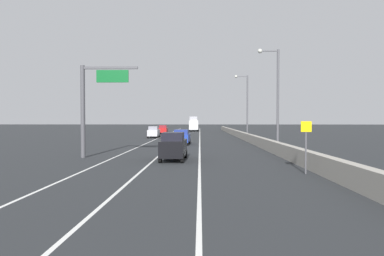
# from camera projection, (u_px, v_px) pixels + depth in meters

# --- Properties ---
(ground_plane) EXTENTS (320.00, 320.00, 0.00)m
(ground_plane) POSITION_uv_depth(u_px,v_px,m) (192.00, 135.00, 66.89)
(ground_plane) COLOR #26282B
(lane_stripe_left) EXTENTS (0.16, 130.00, 0.00)m
(lane_stripe_left) POSITION_uv_depth(u_px,v_px,m) (160.00, 138.00, 58.02)
(lane_stripe_left) COLOR silver
(lane_stripe_left) RESTS_ON ground_plane
(lane_stripe_center) EXTENTS (0.16, 130.00, 0.00)m
(lane_stripe_center) POSITION_uv_depth(u_px,v_px,m) (180.00, 138.00, 57.94)
(lane_stripe_center) COLOR silver
(lane_stripe_center) RESTS_ON ground_plane
(lane_stripe_right) EXTENTS (0.16, 130.00, 0.00)m
(lane_stripe_right) POSITION_uv_depth(u_px,v_px,m) (200.00, 138.00, 57.86)
(lane_stripe_right) COLOR silver
(lane_stripe_right) RESTS_ON ground_plane
(jersey_barrier_right) EXTENTS (0.60, 120.00, 1.10)m
(jersey_barrier_right) POSITION_uv_depth(u_px,v_px,m) (254.00, 140.00, 42.69)
(jersey_barrier_right) COLOR #9E998E
(jersey_barrier_right) RESTS_ON ground_plane
(overhead_sign_gantry) EXTENTS (4.68, 0.36, 7.50)m
(overhead_sign_gantry) POSITION_uv_depth(u_px,v_px,m) (92.00, 100.00, 27.01)
(overhead_sign_gantry) COLOR #47474C
(overhead_sign_gantry) RESTS_ON ground_plane
(speed_advisory_sign) EXTENTS (0.60, 0.11, 3.00)m
(speed_advisory_sign) POSITION_uv_depth(u_px,v_px,m) (306.00, 143.00, 18.92)
(speed_advisory_sign) COLOR #4C4C51
(speed_advisory_sign) RESTS_ON ground_plane
(lamp_post_right_second) EXTENTS (2.14, 0.44, 10.16)m
(lamp_post_right_second) POSITION_uv_depth(u_px,v_px,m) (275.00, 92.00, 33.17)
(lamp_post_right_second) COLOR #4C4C51
(lamp_post_right_second) RESTS_ON ground_plane
(lamp_post_right_third) EXTENTS (2.14, 0.44, 10.16)m
(lamp_post_right_third) POSITION_uv_depth(u_px,v_px,m) (246.00, 103.00, 52.62)
(lamp_post_right_third) COLOR #4C4C51
(lamp_post_right_third) RESTS_ON ground_plane
(car_silver_0) EXTENTS (1.86, 4.66, 1.99)m
(car_silver_0) POSITION_uv_depth(u_px,v_px,m) (154.00, 132.00, 57.46)
(car_silver_0) COLOR #B7B7BC
(car_silver_0) RESTS_ON ground_plane
(car_black_1) EXTENTS (1.93, 4.27, 2.14)m
(car_black_1) POSITION_uv_depth(u_px,v_px,m) (174.00, 146.00, 25.35)
(car_black_1) COLOR black
(car_black_1) RESTS_ON ground_plane
(car_red_2) EXTENTS (1.91, 4.48, 1.91)m
(car_red_2) POSITION_uv_depth(u_px,v_px,m) (163.00, 130.00, 73.66)
(car_red_2) COLOR red
(car_red_2) RESTS_ON ground_plane
(car_blue_3) EXTENTS (2.09, 4.13, 1.89)m
(car_blue_3) POSITION_uv_depth(u_px,v_px,m) (182.00, 137.00, 41.48)
(car_blue_3) COLOR #1E389E
(car_blue_3) RESTS_ON ground_plane
(box_truck) EXTENTS (2.69, 8.21, 4.03)m
(box_truck) POSITION_uv_depth(u_px,v_px,m) (193.00, 124.00, 91.34)
(box_truck) COLOR silver
(box_truck) RESTS_ON ground_plane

